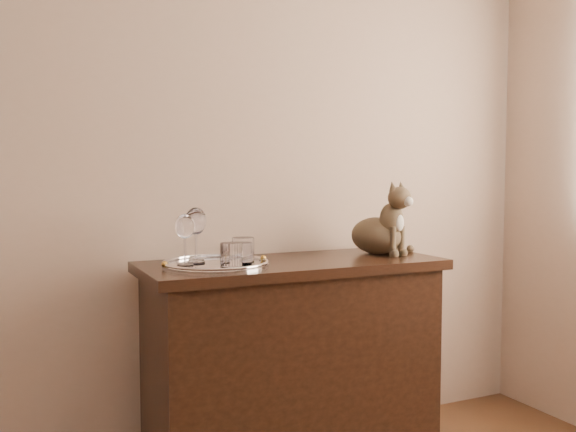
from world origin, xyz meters
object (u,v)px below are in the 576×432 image
cat (377,217)px  tumbler_b (231,255)px  tray (216,265)px  tumbler_c (243,250)px  wine_glass_a (196,235)px  wine_glass_c (185,240)px  tumbler_a (242,254)px  sideboard (292,365)px  wine_glass_b (196,236)px

cat → tumbler_b: bearing=175.9°
tray → tumbler_b: bearing=-80.4°
tumbler_c → wine_glass_a: bearing=160.3°
wine_glass_a → wine_glass_c: size_ratio=1.10×
wine_glass_a → tumbler_a: 0.20m
wine_glass_c → tumbler_a: bearing=-19.2°
tray → tumbler_c: (0.11, -0.01, 0.05)m
tumbler_c → tumbler_b: bearing=-128.9°
sideboard → wine_glass_c: wine_glass_c is taller
cat → wine_glass_c: bearing=166.5°
sideboard → cat: 0.72m
wine_glass_b → cat: 0.80m
tumbler_c → cat: cat is taller
wine_glass_c → cat: bearing=3.5°
wine_glass_b → tumbler_a: size_ratio=2.31×
sideboard → tumbler_c: bearing=-176.4°
sideboard → tray: (-0.32, -0.00, 0.43)m
sideboard → tumbler_a: (-0.24, -0.08, 0.47)m
tray → wine_glass_a: size_ratio=1.89×
sideboard → wine_glass_c: size_ratio=6.26×
tumbler_a → cat: bearing=10.4°
tumbler_a → tumbler_c: (0.03, 0.06, 0.01)m
wine_glass_b → wine_glass_c: (-0.08, -0.11, -0.00)m
tumbler_c → tumbler_a: bearing=-113.9°
tray → wine_glass_c: wine_glass_c is taller
wine_glass_c → tumbler_a: 0.22m
tray → tumbler_b: size_ratio=4.44×
wine_glass_c → tumbler_b: bearing=-39.5°
sideboard → tumbler_a: bearing=-162.7°
wine_glass_a → tumbler_c: size_ratio=2.22×
tumbler_a → wine_glass_a: bearing=139.0°
wine_glass_c → sideboard: bearing=0.8°
wine_glass_a → cat: size_ratio=0.67×
wine_glass_a → tumbler_b: wine_glass_a is taller
wine_glass_c → tumbler_b: 0.19m
tumbler_b → wine_glass_b: bearing=105.6°
wine_glass_b → tumbler_a: wine_glass_b is taller
cat → tumbler_c: bearing=168.4°
tray → wine_glass_b: size_ratio=2.07×
wine_glass_a → tumbler_a: (0.14, -0.12, -0.06)m
sideboard → tumbler_a: size_ratio=14.36×
tumbler_a → sideboard: bearing=17.3°
wine_glass_a → tumbler_b: bearing=-64.3°
tray → tumbler_a: (0.08, -0.07, 0.05)m
sideboard → wine_glass_a: (-0.38, 0.05, 0.54)m
wine_glass_c → tumbler_a: wine_glass_c is taller
wine_glass_c → tumbler_c: (0.23, -0.01, -0.05)m
tumbler_b → tumbler_c: bearing=51.1°
wine_glass_a → cat: 0.81m
wine_glass_a → cat: cat is taller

